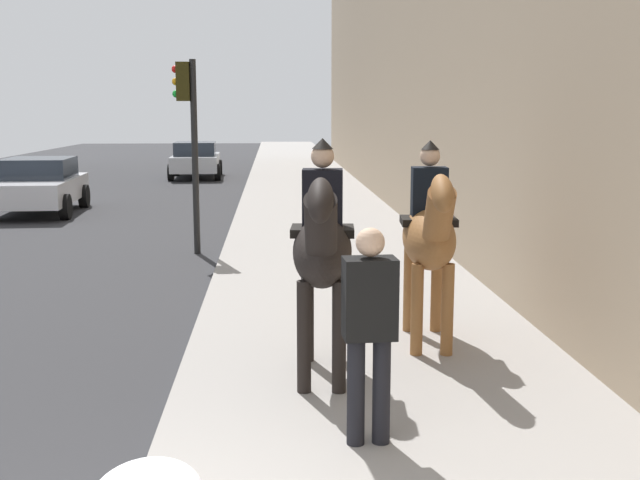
{
  "coord_description": "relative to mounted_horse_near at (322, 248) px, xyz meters",
  "views": [
    {
      "loc": [
        -3.6,
        -0.97,
        2.68
      ],
      "look_at": [
        4.0,
        -1.43,
        1.4
      ],
      "focal_mm": 43.38,
      "sensor_mm": 36.0,
      "label": 1
    }
  ],
  "objects": [
    {
      "name": "mounted_horse_near",
      "position": [
        0.0,
        0.0,
        0.0
      ],
      "size": [
        2.15,
        0.68,
        2.3
      ],
      "rotation": [
        0.0,
        0.0,
        3.06
      ],
      "color": "black",
      "rests_on": "sidewalk_slab"
    },
    {
      "name": "mounted_horse_far",
      "position": [
        1.03,
        -1.23,
        -0.06
      ],
      "size": [
        2.15,
        0.68,
        2.24
      ],
      "rotation": [
        0.0,
        0.0,
        3.06
      ],
      "color": "brown",
      "rests_on": "sidewalk_slab"
    },
    {
      "name": "pedestrian_greeting",
      "position": [
        -1.5,
        -0.26,
        -0.31
      ],
      "size": [
        0.28,
        0.41,
        1.7
      ],
      "rotation": [
        0.0,
        0.0,
        0.06
      ],
      "color": "black",
      "rests_on": "sidewalk_slab"
    },
    {
      "name": "car_near_lane",
      "position": [
        13.38,
        6.59,
        -0.66
      ],
      "size": [
        4.02,
        2.23,
        1.44
      ],
      "rotation": [
        0.0,
        0.0,
        3.19
      ],
      "color": "silver",
      "rests_on": "ground"
    },
    {
      "name": "car_mid_lane",
      "position": [
        23.88,
        3.53,
        -0.66
      ],
      "size": [
        4.11,
        2.11,
        1.44
      ],
      "rotation": [
        0.0,
        0.0,
        0.04
      ],
      "color": "#B7BABF",
      "rests_on": "ground"
    },
    {
      "name": "traffic_light_near_curb",
      "position": [
        7.33,
        1.99,
        1.02
      ],
      "size": [
        0.2,
        0.44,
        3.59
      ],
      "color": "black",
      "rests_on": "ground"
    }
  ]
}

